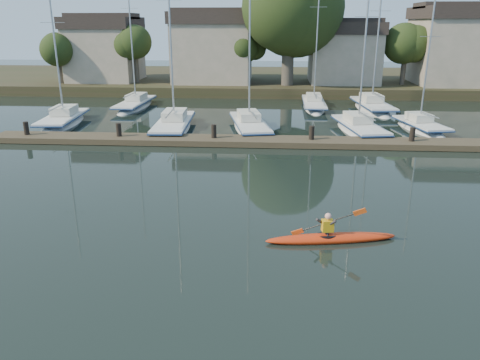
# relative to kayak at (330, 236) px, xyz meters

# --- Properties ---
(ground) EXTENTS (160.00, 160.00, 0.00)m
(ground) POSITION_rel_kayak_xyz_m (-2.69, -0.67, -0.18)
(ground) COLOR black
(ground) RESTS_ON ground
(kayak) EXTENTS (4.62, 1.36, 1.47)m
(kayak) POSITION_rel_kayak_xyz_m (0.00, 0.00, 0.00)
(kayak) COLOR #BF470E
(kayak) RESTS_ON ground
(dock) EXTENTS (34.00, 2.00, 1.80)m
(dock) POSITION_rel_kayak_xyz_m (-2.69, 13.33, 0.03)
(dock) COLOR #4D412C
(dock) RESTS_ON ground
(sailboat_0) EXTENTS (2.98, 8.07, 12.52)m
(sailboat_0) POSITION_rel_kayak_xyz_m (-17.55, 18.35, -0.38)
(sailboat_0) COLOR silver
(sailboat_0) RESTS_ON ground
(sailboat_1) EXTENTS (2.71, 9.14, 14.78)m
(sailboat_1) POSITION_rel_kayak_xyz_m (-9.00, 17.11, -0.38)
(sailboat_1) COLOR silver
(sailboat_1) RESTS_ON ground
(sailboat_2) EXTENTS (3.82, 9.15, 14.76)m
(sailboat_2) POSITION_rel_kayak_xyz_m (-3.69, 17.58, -0.36)
(sailboat_2) COLOR silver
(sailboat_2) RESTS_ON ground
(sailboat_3) EXTENTS (3.45, 8.34, 13.06)m
(sailboat_3) POSITION_rel_kayak_xyz_m (3.85, 17.20, -0.37)
(sailboat_3) COLOR silver
(sailboat_3) RESTS_ON ground
(sailboat_4) EXTENTS (3.18, 6.71, 10.98)m
(sailboat_4) POSITION_rel_kayak_xyz_m (8.29, 18.26, -0.36)
(sailboat_4) COLOR silver
(sailboat_4) RESTS_ON ground
(sailboat_5) EXTENTS (2.25, 8.66, 14.25)m
(sailboat_5) POSITION_rel_kayak_xyz_m (-14.27, 25.80, -0.36)
(sailboat_5) COLOR silver
(sailboat_5) RESTS_ON ground
(sailboat_6) EXTENTS (2.07, 9.07, 14.36)m
(sailboat_6) POSITION_rel_kayak_xyz_m (1.54, 27.13, -0.34)
(sailboat_6) COLOR silver
(sailboat_6) RESTS_ON ground
(sailboat_7) EXTENTS (3.07, 8.85, 13.99)m
(sailboat_7) POSITION_rel_kayak_xyz_m (6.45, 25.99, -0.39)
(sailboat_7) COLOR silver
(sailboat_7) RESTS_ON ground
(shore) EXTENTS (90.00, 25.25, 12.75)m
(shore) POSITION_rel_kayak_xyz_m (-1.08, 39.62, 3.05)
(shore) COLOR #272C16
(shore) RESTS_ON ground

